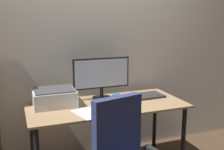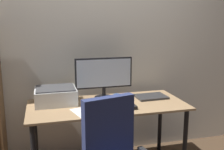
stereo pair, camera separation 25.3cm
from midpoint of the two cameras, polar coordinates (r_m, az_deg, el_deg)
back_wall at (r=3.03m, az=-0.98°, el=6.92°), size 6.40×0.10×2.60m
desk at (r=2.67m, az=1.76°, el=-7.97°), size 1.54×0.70×0.74m
monitor at (r=2.77m, az=0.86°, el=-0.03°), size 0.60×0.20×0.43m
keyboard at (r=2.45m, az=2.38°, el=-7.46°), size 0.29×0.11×0.02m
mouse at (r=2.52m, az=7.42°, el=-6.82°), size 0.06×0.10×0.03m
coffee_mug at (r=2.67m, az=3.87°, el=-5.07°), size 0.10×0.08×0.09m
laptop at (r=2.89m, az=10.82°, el=-4.59°), size 0.33×0.24×0.02m
printer at (r=2.67m, az=-9.30°, el=-4.38°), size 0.40×0.34×0.16m
paper_sheet at (r=2.41m, az=-2.44°, el=-7.97°), size 0.28×0.34×0.00m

